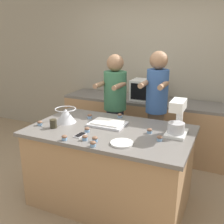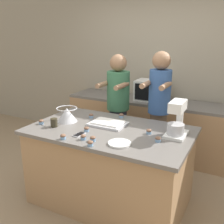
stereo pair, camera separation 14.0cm
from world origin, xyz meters
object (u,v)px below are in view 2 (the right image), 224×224
object	(u,v)px
stand_mixer	(177,121)
cupcake_6	(93,139)
mixing_bowl	(67,114)
cupcake_2	(91,116)
baking_tray	(108,123)
cupcake_5	(121,116)
cupcake_0	(90,143)
person_right	(159,111)
cupcake_1	(41,122)
drinking_glass	(54,123)
cell_phone	(79,134)
cupcake_8	(63,137)
small_plate	(119,143)
cupcake_10	(87,129)
cupcake_11	(83,137)
cupcake_4	(158,139)
person_left	(118,109)
cupcake_7	(69,113)
microwave_oven	(151,90)
cupcake_3	(149,131)
cupcake_9	(177,124)

from	to	relation	value
stand_mixer	cupcake_6	world-z (taller)	stand_mixer
mixing_bowl	cupcake_2	distance (m)	0.31
baking_tray	cupcake_5	bearing A→B (deg)	86.52
cupcake_0	person_right	bearing A→B (deg)	79.56
stand_mixer	cupcake_1	size ratio (longest dim) A/B	6.62
drinking_glass	cell_phone	bearing A→B (deg)	-10.88
cupcake_0	cupcake_8	world-z (taller)	same
small_plate	cupcake_8	xyz separation A→B (m)	(-0.55, -0.15, 0.02)
cupcake_10	cupcake_11	xyz separation A→B (m)	(0.09, -0.20, 0.00)
person_right	drinking_glass	bearing A→B (deg)	-130.02
cell_phone	cupcake_0	bearing A→B (deg)	-35.72
small_plate	cupcake_4	distance (m)	0.38
person_left	person_right	xyz separation A→B (m)	(0.59, -0.00, 0.05)
cupcake_5	cupcake_0	bearing A→B (deg)	-82.87
drinking_glass	person_right	bearing A→B (deg)	49.98
mixing_bowl	cupcake_11	bearing A→B (deg)	-38.25
cupcake_1	cupcake_7	xyz separation A→B (m)	(0.09, 0.42, 0.00)
stand_mixer	drinking_glass	distance (m)	1.33
baking_tray	cupcake_10	world-z (taller)	cupcake_10
cupcake_5	cupcake_6	world-z (taller)	same
person_left	cupcake_10	bearing A→B (deg)	-83.03
mixing_bowl	microwave_oven	distance (m)	1.55
cell_phone	small_plate	xyz separation A→B (m)	(0.47, -0.02, 0.00)
drinking_glass	cupcake_0	distance (m)	0.68
cell_phone	cupcake_1	bearing A→B (deg)	172.50
mixing_bowl	cupcake_3	xyz separation A→B (m)	(0.99, 0.07, -0.06)
small_plate	cupcake_0	world-z (taller)	cupcake_0
cell_phone	cupcake_10	distance (m)	0.12
person_left	cupcake_11	size ratio (longest dim) A/B	29.20
baking_tray	cupcake_4	size ratio (longest dim) A/B	7.31
baking_tray	cupcake_11	xyz separation A→B (m)	(-0.01, -0.49, 0.01)
mixing_bowl	cupcake_4	size ratio (longest dim) A/B	4.41
baking_tray	cupcake_10	bearing A→B (deg)	-109.53
cupcake_7	cupcake_11	xyz separation A→B (m)	(0.59, -0.57, 0.00)
small_plate	cupcake_0	bearing A→B (deg)	-143.92
drinking_glass	cupcake_1	size ratio (longest dim) A/B	1.73
cupcake_6	cupcake_1	bearing A→B (deg)	169.31
stand_mixer	cupcake_6	size ratio (longest dim) A/B	6.62
cupcake_7	cupcake_11	distance (m)	0.83
cupcake_9	cupcake_7	bearing A→B (deg)	-170.09
person_right	cupcake_7	world-z (taller)	person_right
microwave_oven	cupcake_6	bearing A→B (deg)	-88.19
person_right	cupcake_1	world-z (taller)	person_right
cupcake_4	cell_phone	bearing A→B (deg)	-164.98
cupcake_8	cupcake_9	bearing A→B (deg)	44.66
drinking_glass	cupcake_11	world-z (taller)	drinking_glass
person_left	person_right	world-z (taller)	person_right
person_left	person_right	distance (m)	0.59
baking_tray	cupcake_1	xyz separation A→B (m)	(-0.69, -0.33, 0.01)
microwave_oven	cupcake_0	xyz separation A→B (m)	(0.10, -1.93, -0.12)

